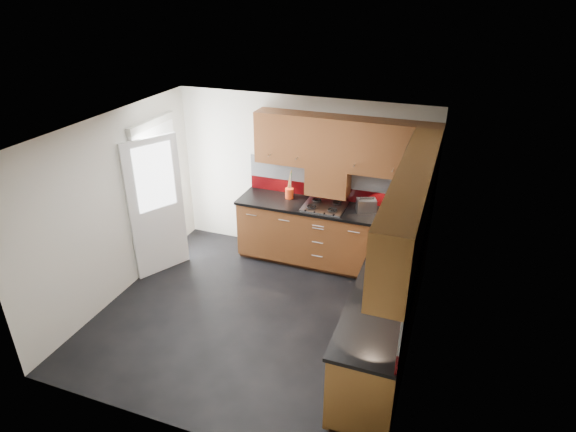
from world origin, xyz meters
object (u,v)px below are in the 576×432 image
at_px(utensil_pot, 289,192).
at_px(food_processor, 394,259).
at_px(gas_hob, 324,206).
at_px(toaster, 366,205).

distance_m(utensil_pot, food_processor, 2.22).
height_order(utensil_pot, food_processor, utensil_pot).
xyz_separation_m(gas_hob, utensil_pot, (-0.57, 0.13, 0.08)).
height_order(gas_hob, utensil_pot, utensil_pot).
distance_m(utensil_pot, toaster, 1.14).
relative_size(gas_hob, toaster, 1.93).
bearing_deg(gas_hob, utensil_pot, 166.99).
bearing_deg(toaster, gas_hob, -172.69).
xyz_separation_m(utensil_pot, toaster, (1.14, -0.06, -0.01)).
bearing_deg(utensil_pot, food_processor, -39.08).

